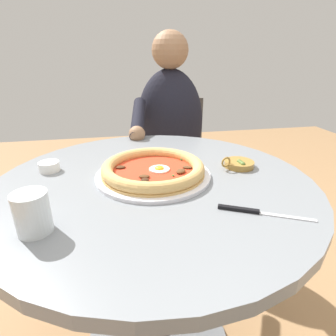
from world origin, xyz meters
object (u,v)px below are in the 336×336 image
pizza_on_plate (152,170)px  ramekin_capers (49,166)px  diner_person (169,160)px  cafe_chair_diner (171,153)px  olive_pan (239,164)px  steak_knife (251,211)px  water_glass (33,215)px  dining_table (155,230)px

pizza_on_plate → ramekin_capers: 0.32m
diner_person → cafe_chair_diner: bearing=-15.4°
ramekin_capers → olive_pan: size_ratio=0.53×
ramekin_capers → steak_knife: bearing=-124.0°
pizza_on_plate → steak_knife: size_ratio=1.72×
pizza_on_plate → olive_pan: bearing=-85.9°
steak_knife → diner_person: diner_person is taller
water_glass → olive_pan: water_glass is taller
diner_person → steak_knife: bearing=-179.2°
dining_table → pizza_on_plate: pizza_on_plate is taller
diner_person → cafe_chair_diner: size_ratio=1.42×
dining_table → diner_person: diner_person is taller
dining_table → steak_knife: bearing=-139.3°
water_glass → diner_person: 1.02m
dining_table → diner_person: bearing=-14.6°
diner_person → cafe_chair_diner: (0.13, -0.04, -0.01)m
steak_knife → pizza_on_plate: bearing=39.1°
dining_table → ramekin_capers: 0.38m
dining_table → pizza_on_plate: size_ratio=2.72×
dining_table → ramekin_capers: size_ratio=14.91×
pizza_on_plate → olive_pan: 0.28m
cafe_chair_diner → steak_knife: bearing=178.7°
pizza_on_plate → water_glass: water_glass is taller
dining_table → pizza_on_plate: 0.20m
dining_table → ramekin_capers: ramekin_capers is taller
water_glass → diner_person: (0.88, -0.45, -0.25)m
water_glass → steak_knife: water_glass is taller
steak_knife → cafe_chair_diner: 1.06m
steak_knife → ramekin_capers: 0.60m
water_glass → steak_knife: (-0.01, -0.46, -0.03)m
ramekin_capers → diner_person: 0.78m
water_glass → diner_person: bearing=-26.8°
pizza_on_plate → cafe_chair_diner: 0.86m
ramekin_capers → olive_pan: (-0.08, -0.58, -0.00)m
pizza_on_plate → water_glass: bearing=129.8°
olive_pan → diner_person: (0.64, 0.10, -0.22)m
water_glass → steak_knife: size_ratio=0.45×
diner_person → ramekin_capers: bearing=139.3°
dining_table → steak_knife: steak_knife is taller
dining_table → diner_person: size_ratio=0.78×
steak_knife → diner_person: size_ratio=0.17×
ramekin_capers → water_glass: bearing=-173.2°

